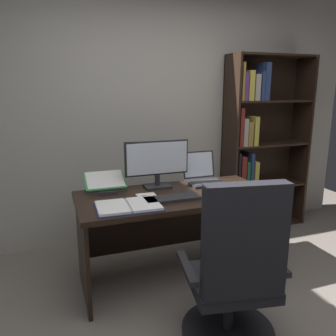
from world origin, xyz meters
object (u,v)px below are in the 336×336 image
reading_stand_with_book (105,182)px  notepad (148,197)px  keyboard (172,198)px  computer_mouse (208,193)px  pen (151,196)px  monitor (157,163)px  open_binder (128,206)px  laptop (203,176)px  desk (172,215)px  bookshelf (256,144)px  office_chair (236,279)px

reading_stand_with_book → notepad: (0.27, -0.32, -0.07)m
keyboard → computer_mouse: bearing=0.0°
keyboard → pen: size_ratio=3.00×
monitor → notepad: monitor is taller
open_binder → laptop: bearing=30.0°
monitor → pen: 0.35m
reading_stand_with_book → notepad: size_ratio=1.58×
reading_stand_with_book → open_binder: reading_stand_with_book is taller
laptop → computer_mouse: (-0.14, -0.37, -0.04)m
open_binder → keyboard: bearing=10.0°
desk → reading_stand_with_book: size_ratio=4.71×
monitor → pen: bearing=-118.2°
desk → monitor: (-0.08, 0.16, 0.42)m
desk → computer_mouse: 0.38m
laptop → pen: laptop is taller
bookshelf → open_binder: bearing=-150.9°
open_binder → notepad: open_binder is taller
monitor → desk: bearing=-64.4°
reading_stand_with_book → laptop: bearing=-3.7°
open_binder → monitor: bearing=51.6°
office_chair → computer_mouse: bearing=87.4°
monitor → pen: (-0.14, -0.26, -0.20)m
pen → laptop: bearing=24.6°
desk → reading_stand_with_book: (-0.51, 0.22, 0.28)m
keyboard → pen: keyboard is taller
laptop → reading_stand_with_book: bearing=176.3°
desk → pen: 0.32m
computer_mouse → reading_stand_with_book: size_ratio=0.31×
bookshelf → monitor: (-1.34, -0.53, -0.01)m
notepad → laptop: bearing=23.9°
keyboard → notepad: (-0.16, 0.11, -0.01)m
laptop → notepad: (-0.59, -0.26, -0.05)m
bookshelf → pen: (-1.48, -0.78, -0.21)m
desk → open_binder: open_binder is taller
laptop → open_binder: laptop is taller
keyboard → open_binder: (-0.35, -0.05, -0.00)m
laptop → office_chair: bearing=-105.2°
desk → reading_stand_with_book: 0.62m
notepad → keyboard: bearing=-34.3°
laptop → computer_mouse: 0.40m
reading_stand_with_book → pen: size_ratio=2.36×
computer_mouse → bookshelf: bearing=40.6°
laptop → reading_stand_with_book: 0.87m
office_chair → reading_stand_with_book: bearing=126.5°
desk → notepad: 0.33m
desk → open_binder: 0.54m
computer_mouse → laptop: bearing=69.7°
desk → pen: pen is taller
computer_mouse → reading_stand_with_book: reading_stand_with_book is taller
open_binder → notepad: 0.25m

